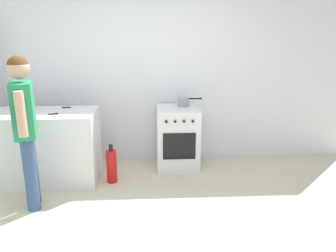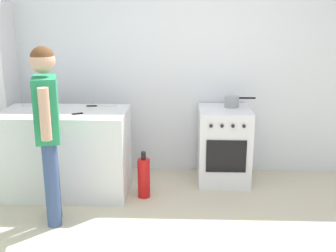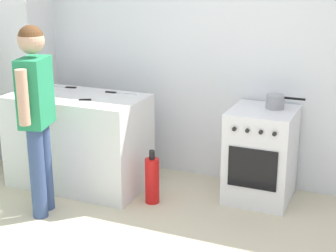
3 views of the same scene
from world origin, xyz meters
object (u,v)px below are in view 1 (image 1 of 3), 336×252
Objects in this scene: knife_carving at (74,107)px; person at (25,121)px; oven_left at (177,137)px; pot at (183,102)px; knife_bread at (21,108)px; fire_extinguisher at (112,166)px; knife_paring at (50,114)px.

person reaches higher than knife_carving.
pot reaches higher than oven_left.
knife_bread is (-2.03, -0.14, 0.48)m from oven_left.
pot is 0.99× the size of knife_bread.
knife_bread is 0.97m from person.
oven_left is 2.09m from knife_bread.
fire_extinguisher is (0.49, -0.33, -0.69)m from knife_carving.
fire_extinguisher is at bearing -16.05° from knife_bread.
knife_carving is at bearing -170.78° from pot.
person reaches higher than pot.
person is (-1.74, -1.12, 0.05)m from pot.
pot is 2.13m from knife_bread.
knife_carving is 0.94m from person.
oven_left is 1.70m from knife_paring.
oven_left is 1.70× the size of fire_extinguisher.
pot is at bearing 30.66° from fire_extinguisher.
pot is 1.46m from knife_carving.
knife_paring is (-1.64, -0.60, -0.01)m from pot.
knife_carving is at bearing -173.85° from oven_left.
pot is 1.75× the size of knife_paring.
oven_left is 1.01m from fire_extinguisher.
knife_paring is at bearing -161.64° from oven_left.
pot is (0.08, 0.09, 0.49)m from oven_left.
person reaches higher than fire_extinguisher.
knife_bread is 0.67m from knife_carving.
knife_bread is (-0.48, 0.37, -0.00)m from knife_paring.
knife_bread is at bearing 163.95° from fire_extinguisher.
pot is 1.31m from fire_extinguisher.
knife_bread is (-2.11, -0.23, -0.01)m from pot.
pot is 1.74m from knife_paring.
knife_paring reaches higher than oven_left.
pot is at bearing 6.25° from knife_bread.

